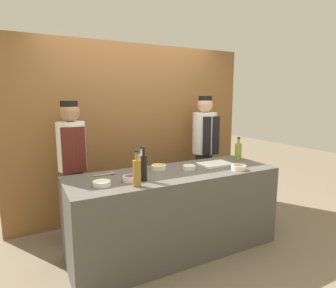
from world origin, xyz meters
TOP-DOWN VIEW (x-y plane):
  - ground_plane at (0.00, 0.00)m, footprint 14.00×14.00m
  - cabinet_wall at (0.00, 1.20)m, footprint 3.43×0.18m
  - counter at (0.00, 0.00)m, footprint 2.27×0.78m
  - sauce_bowl_brown at (0.66, -0.25)m, footprint 0.16×0.16m
  - sauce_bowl_purple at (-0.53, -0.10)m, footprint 0.15×0.15m
  - sauce_bowl_yellow at (-0.10, 0.18)m, footprint 0.16×0.16m
  - sauce_bowl_green at (-0.82, -0.11)m, footprint 0.16×0.16m
  - sauce_bowl_white at (0.19, 0.02)m, footprint 0.14×0.14m
  - cutting_board at (0.58, 0.06)m, footprint 0.38×0.26m
  - bottle_clear at (-0.34, 0.10)m, footprint 0.07×0.07m
  - bottle_vinegar at (-0.54, -0.27)m, footprint 0.07×0.07m
  - bottle_oil at (1.01, 0.15)m, footprint 0.08×0.08m
  - bottle_soy at (-0.42, -0.14)m, footprint 0.06×0.06m
  - wooden_spoon at (-0.68, 0.21)m, footprint 0.22×0.04m
  - chef_left at (-0.93, 0.78)m, footprint 0.32×0.32m
  - chef_right at (0.93, 0.78)m, footprint 0.35×0.35m

SIDE VIEW (x-z plane):
  - ground_plane at x=0.00m, z-range 0.00..0.00m
  - counter at x=0.00m, z-range 0.00..0.89m
  - cutting_board at x=0.58m, z-range 0.89..0.91m
  - wooden_spoon at x=-0.68m, z-range 0.89..0.92m
  - chef_left at x=-0.93m, z-range 0.09..1.73m
  - sauce_bowl_green at x=-0.82m, z-range 0.90..0.94m
  - sauce_bowl_white at x=0.19m, z-range 0.90..0.94m
  - sauce_bowl_yellow at x=-0.10m, z-range 0.90..0.95m
  - sauce_bowl_brown at x=0.66m, z-range 0.90..0.95m
  - sauce_bowl_purple at x=-0.53m, z-range 0.90..0.95m
  - chef_right at x=0.93m, z-range 0.08..1.78m
  - bottle_clear at x=-0.34m, z-range 0.86..1.15m
  - bottle_oil at x=1.01m, z-range 0.86..1.15m
  - bottle_soy at x=-0.42m, z-range 0.86..1.19m
  - bottle_vinegar at x=-0.54m, z-range 0.86..1.19m
  - cabinet_wall at x=0.00m, z-range 0.00..2.40m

